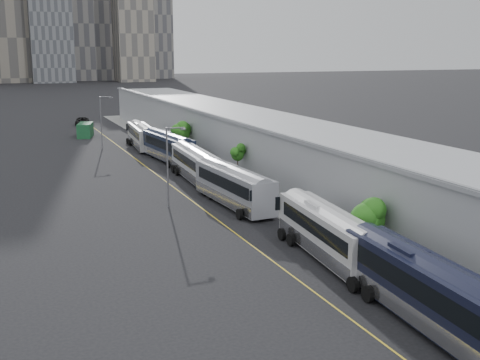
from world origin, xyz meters
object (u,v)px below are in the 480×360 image
bus_1 (424,294)px  bus_3 (234,190)px  suv (82,121)px  bus_4 (195,166)px  bus_2 (327,236)px  street_lamp_far (102,119)px  bus_6 (142,138)px  street_lamp_near (169,161)px  shipping_container (85,130)px  bus_5 (168,149)px

bus_1 → bus_3: (-0.38, 29.16, -0.02)m
bus_3 → suv: (-4.87, 75.70, -0.90)m
bus_4 → suv: 62.26m
bus_2 → street_lamp_far: bearing=102.1°
bus_6 → suv: bus_6 is taller
bus_1 → street_lamp_near: 32.24m
bus_2 → shipping_container: 74.35m
bus_5 → bus_3: bearing=-96.6°
bus_4 → bus_5: size_ratio=0.95×
bus_2 → bus_6: size_ratio=1.01×
bus_4 → bus_1: bearing=-87.1°
bus_4 → street_lamp_far: bearing=105.6°
bus_2 → bus_3: size_ratio=0.98×
bus_2 → bus_5: 44.38m
bus_1 → suv: (-5.25, 104.86, -0.92)m
bus_5 → shipping_container: 30.51m
bus_2 → suv: size_ratio=2.35×
bus_2 → bus_4: bus_2 is taller
bus_2 → street_lamp_near: 20.89m
bus_1 → bus_5: 56.36m
bus_5 → street_lamp_far: 16.39m
street_lamp_near → suv: (1.16, 73.40, -3.92)m
bus_2 → street_lamp_near: (-6.94, 19.47, 3.06)m
bus_2 → shipping_container: (-7.75, 73.95, -0.38)m
bus_5 → street_lamp_far: street_lamp_far is taller
bus_4 → shipping_container: 43.71m
bus_4 → suv: (-5.16, 62.04, -0.85)m
suv → bus_3: bearing=-75.4°
bus_4 → street_lamp_far: (-6.41, 28.14, 3.25)m
bus_5 → bus_2: bearing=-94.9°
bus_6 → street_lamp_far: bearing=170.7°
suv → street_lamp_far: bearing=-81.2°
bus_1 → bus_4: bearing=93.9°
bus_2 → shipping_container: size_ratio=2.50×
bus_4 → shipping_container: bearing=102.2°
shipping_container → suv: 19.03m
bus_5 → shipping_container: bus_5 is taller
street_lamp_near → bus_5: bearing=75.0°
bus_1 → street_lamp_far: size_ratio=1.68×
shipping_container → suv: bearing=99.7°
bus_3 → bus_6: bearing=86.7°
bus_5 → shipping_container: (-7.49, 29.57, -0.45)m
bus_5 → suv: size_ratio=2.44×
bus_2 → bus_3: 17.19m
bus_2 → street_lamp_far: size_ratio=1.62×
bus_6 → shipping_container: bus_6 is taller
bus_1 → street_lamp_far: bearing=99.0°
bus_1 → bus_5: size_ratio=1.00×
bus_2 → bus_4: (-0.61, 30.83, -0.01)m
shipping_container → bus_4: bearing=-64.9°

